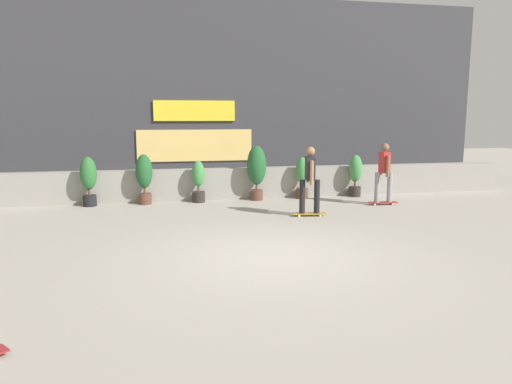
{
  "coord_description": "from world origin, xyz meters",
  "views": [
    {
      "loc": [
        -1.95,
        -7.84,
        2.43
      ],
      "look_at": [
        0.0,
        1.5,
        0.9
      ],
      "focal_mm": 33.45,
      "sensor_mm": 36.0,
      "label": 1
    }
  ],
  "objects": [
    {
      "name": "potted_plant_4",
      "position": [
        2.24,
        5.55,
        0.66
      ],
      "size": [
        0.38,
        0.38,
        1.22
      ],
      "color": "brown",
      "rests_on": "ground"
    },
    {
      "name": "potted_plant_2",
      "position": [
        -0.82,
        5.55,
        0.62
      ],
      "size": [
        0.36,
        0.36,
        1.18
      ],
      "color": "#2D2823",
      "rests_on": "ground"
    },
    {
      "name": "potted_plant_1",
      "position": [
        -2.31,
        5.55,
        0.79
      ],
      "size": [
        0.46,
        0.46,
        1.39
      ],
      "color": "brown",
      "rests_on": "ground"
    },
    {
      "name": "potted_plant_3",
      "position": [
        0.86,
        5.55,
        0.93
      ],
      "size": [
        0.55,
        0.55,
        1.58
      ],
      "color": "brown",
      "rests_on": "ground"
    },
    {
      "name": "planter_wall",
      "position": [
        0.0,
        6.0,
        0.45
      ],
      "size": [
        18.0,
        0.4,
        0.9
      ],
      "primitive_type": "cube",
      "color": "gray",
      "rests_on": "ground"
    },
    {
      "name": "potted_plant_5",
      "position": [
        3.91,
        5.55,
        0.69
      ],
      "size": [
        0.4,
        0.4,
        1.27
      ],
      "color": "#2D2823",
      "rests_on": "ground"
    },
    {
      "name": "ground_plane",
      "position": [
        0.0,
        0.0,
        0.0
      ],
      "size": [
        48.0,
        48.0,
        0.0
      ],
      "primitive_type": "plane",
      "color": "#A8A093"
    },
    {
      "name": "skater_far_left",
      "position": [
        4.12,
        4.1,
        0.94
      ],
      "size": [
        0.81,
        0.56,
        1.7
      ],
      "color": "maroon",
      "rests_on": "ground"
    },
    {
      "name": "skater_by_wall_left",
      "position": [
        1.66,
        3.07,
        0.94
      ],
      "size": [
        0.82,
        0.56,
        1.7
      ],
      "color": "#BF8C26",
      "rests_on": "ground"
    },
    {
      "name": "potted_plant_0",
      "position": [
        -3.77,
        5.55,
        0.76
      ],
      "size": [
        0.44,
        0.44,
        1.34
      ],
      "color": "black",
      "rests_on": "ground"
    },
    {
      "name": "building_backdrop",
      "position": [
        -0.0,
        10.0,
        3.25
      ],
      "size": [
        20.0,
        2.08,
        6.5
      ],
      "color": "#38383D",
      "rests_on": "ground"
    }
  ]
}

